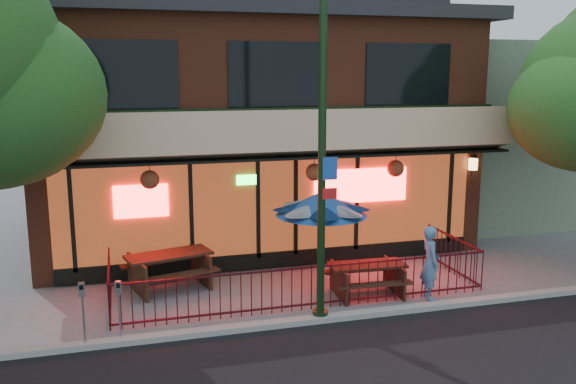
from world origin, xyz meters
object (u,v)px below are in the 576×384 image
object	(u,v)px
parking_meter_near	(119,301)
picnic_table_right	(367,274)
street_light	(322,170)
parking_meter_far	(83,304)
picnic_table_left	(169,265)
pedestrian	(430,262)
patio_umbrella	(322,203)

from	to	relation	value
parking_meter_near	picnic_table_right	bearing A→B (deg)	11.31
street_light	parking_meter_far	distance (m)	5.18
picnic_table_left	parking_meter_near	xyz separation A→B (m)	(-1.16, -2.80, 0.27)
street_light	parking_meter_near	world-z (taller)	street_light
pedestrian	parking_meter_far	bearing A→B (deg)	102.49
picnic_table_left	pedestrian	world-z (taller)	pedestrian
picnic_table_left	patio_umbrella	distance (m)	3.91
pedestrian	parking_meter_near	xyz separation A→B (m)	(-6.77, -0.50, -0.02)
patio_umbrella	pedestrian	distance (m)	2.79
parking_meter_far	pedestrian	bearing A→B (deg)	4.47
street_light	parking_meter_far	bearing A→B (deg)	-179.05
patio_umbrella	picnic_table_right	bearing A→B (deg)	-35.62
street_light	parking_meter_far	size ratio (longest dim) A/B	5.45
picnic_table_left	patio_umbrella	bearing A→B (deg)	-17.01
parking_meter_far	parking_meter_near	bearing A→B (deg)	7.08
picnic_table_left	picnic_table_right	world-z (taller)	picnic_table_left
street_light	pedestrian	distance (m)	3.63
street_light	pedestrian	size ratio (longest dim) A/B	4.13
street_light	parking_meter_near	bearing A→B (deg)	179.96
street_light	picnic_table_right	bearing A→B (deg)	36.32
picnic_table_right	pedestrian	distance (m)	1.45
picnic_table_left	pedestrian	xyz separation A→B (m)	(5.61, -2.30, 0.29)
picnic_table_left	picnic_table_right	size ratio (longest dim) A/B	1.27
picnic_table_right	pedestrian	world-z (taller)	pedestrian
street_light	picnic_table_left	world-z (taller)	street_light
pedestrian	patio_umbrella	bearing A→B (deg)	68.15
street_light	picnic_table_left	bearing A→B (deg)	135.43
patio_umbrella	parking_meter_far	xyz separation A→B (m)	(-5.24, -1.83, -1.21)
pedestrian	parking_meter_near	bearing A→B (deg)	102.25
picnic_table_left	parking_meter_far	distance (m)	3.41
picnic_table_right	pedestrian	size ratio (longest dim) A/B	1.06
picnic_table_right	parking_meter_near	size ratio (longest dim) A/B	1.48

